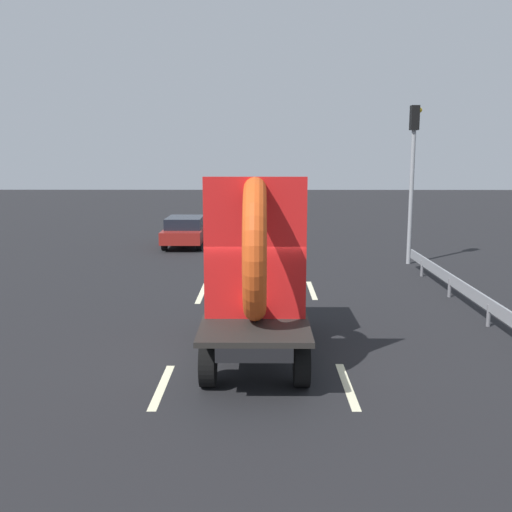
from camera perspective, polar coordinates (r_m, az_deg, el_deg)
ground_plane at (r=12.58m, az=-1.48°, el=-9.65°), size 120.00×120.00×0.00m
flatbed_truck at (r=12.67m, az=-0.02°, el=-1.55°), size 2.02×5.17×3.78m
distant_sedan at (r=27.54m, az=-6.82°, el=2.46°), size 1.78×4.15×1.35m
traffic_light at (r=23.35m, az=14.86°, el=8.70°), size 0.42×0.36×5.98m
guardrail at (r=17.01m, az=19.72°, el=-3.23°), size 0.10×12.20×0.71m
lane_dash_left_near at (r=11.18m, az=-9.04°, el=-12.29°), size 0.16×2.14×0.01m
lane_dash_left_far at (r=18.21m, az=-5.22°, el=-3.55°), size 0.16×2.70×0.01m
lane_dash_right_near at (r=11.21m, az=8.77°, el=-12.21°), size 0.16×2.24×0.01m
lane_dash_right_far at (r=18.57m, az=5.37°, el=-3.29°), size 0.16×2.50×0.01m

